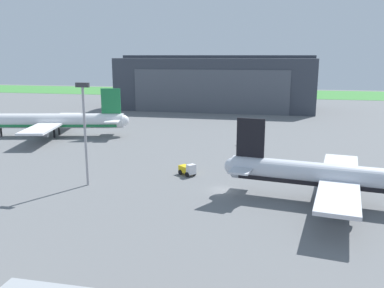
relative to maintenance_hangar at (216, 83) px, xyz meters
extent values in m
plane|color=slate|center=(17.95, -109.02, -10.84)|extent=(440.00, 440.00, 0.00)
cube|color=#40873D|center=(17.95, 75.07, -10.80)|extent=(440.00, 56.00, 0.08)
cube|color=#383D47|center=(0.00, 0.09, -0.14)|extent=(81.36, 32.47, 21.41)
cube|color=#4C515B|center=(0.00, -16.29, -2.28)|extent=(61.83, 0.30, 17.13)
cube|color=#383D47|center=(0.00, 0.09, 11.17)|extent=(81.36, 7.79, 1.20)
cylinder|color=silver|center=(37.02, -112.02, -6.37)|extent=(35.22, 9.03, 3.75)
sphere|color=silver|center=(19.69, -109.36, -6.37)|extent=(2.93, 2.93, 2.93)
cube|color=black|center=(37.02, -112.02, -7.40)|extent=(32.45, 8.64, 0.66)
cube|color=black|center=(22.46, -109.79, -1.30)|extent=(4.57, 1.09, 6.38)
cube|color=silver|center=(21.34, -112.48, -6.00)|extent=(3.92, 5.67, 0.28)
cube|color=silver|center=(22.20, -106.89, -6.00)|extent=(3.92, 5.67, 0.28)
cube|color=silver|center=(35.06, -120.12, -6.84)|extent=(7.75, 15.23, 0.56)
cube|color=silver|center=(37.58, -103.70, -6.84)|extent=(7.75, 15.23, 0.56)
cylinder|color=gray|center=(36.03, -119.10, -8.17)|extent=(3.84, 2.58, 2.06)
cylinder|color=gray|center=(38.20, -104.98, -8.17)|extent=(3.84, 2.58, 2.06)
cylinder|color=black|center=(35.33, -113.76, -9.55)|extent=(0.56, 0.56, 2.60)
cylinder|color=black|center=(35.93, -109.86, -9.55)|extent=(0.56, 0.56, 2.60)
cylinder|color=white|center=(-36.54, -71.83, -6.41)|extent=(41.54, 13.10, 4.15)
sphere|color=white|center=(-16.22, -67.30, -6.41)|extent=(3.24, 3.24, 3.24)
cube|color=#1E7A42|center=(-36.54, -71.83, -7.55)|extent=(38.29, 12.42, 0.73)
cube|color=#1E7A42|center=(-19.47, -68.03, -0.81)|extent=(5.37, 1.57, 7.06)
cube|color=white|center=(-19.34, -64.81, -5.99)|extent=(4.92, 6.49, 0.28)
cube|color=white|center=(-17.99, -70.88, -5.99)|extent=(4.92, 6.49, 0.28)
cube|color=white|center=(-37.80, -62.32, -6.93)|extent=(10.16, 17.87, 0.56)
cube|color=white|center=(-33.65, -80.97, -6.93)|extent=(10.16, 17.87, 0.56)
cylinder|color=gray|center=(-38.29, -63.81, -8.37)|extent=(4.35, 3.09, 2.28)
cylinder|color=gray|center=(-34.72, -79.83, -8.37)|extent=(4.35, 3.09, 2.28)
cylinder|color=black|center=(-50.35, -74.90, -9.66)|extent=(0.56, 0.56, 2.36)
cylinder|color=black|center=(-35.39, -69.34, -9.66)|extent=(0.56, 0.56, 2.36)
cylinder|color=black|center=(-34.44, -73.59, -9.66)|extent=(0.56, 0.56, 2.36)
cube|color=silver|center=(18.07, -72.06, -9.68)|extent=(2.08, 1.86, 1.58)
cube|color=white|center=(19.05, -73.50, -9.63)|extent=(2.91, 3.08, 1.66)
cylinder|color=black|center=(19.01, -71.65, -10.46)|extent=(0.64, 0.77, 0.76)
cylinder|color=black|center=(17.35, -72.78, -10.46)|extent=(0.64, 0.77, 0.76)
cylinder|color=black|center=(20.19, -73.38, -10.46)|extent=(0.64, 0.77, 0.76)
cylinder|color=black|center=(18.53, -74.51, -10.46)|extent=(0.64, 0.77, 0.76)
cube|color=silver|center=(10.94, -102.12, -9.44)|extent=(1.92, 1.98, 1.86)
cube|color=yellow|center=(9.55, -100.98, -9.74)|extent=(2.89, 2.78, 1.26)
cylinder|color=black|center=(10.27, -102.72, -10.37)|extent=(0.90, 0.80, 0.94)
cylinder|color=black|center=(11.40, -101.34, -10.37)|extent=(0.90, 0.80, 0.94)
cylinder|color=black|center=(8.60, -101.37, -10.37)|extent=(0.90, 0.80, 0.94)
cylinder|color=black|center=(9.73, -99.98, -10.37)|extent=(0.90, 0.80, 0.94)
cylinder|color=#99999E|center=(-5.98, -111.02, -2.19)|extent=(0.44, 0.44, 17.31)
cube|color=#333338|center=(-5.98, -111.02, 6.87)|extent=(2.40, 0.50, 0.80)
camera|label=1|loc=(26.58, -174.94, 11.80)|focal=38.05mm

